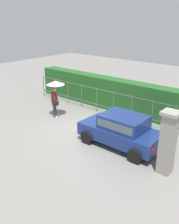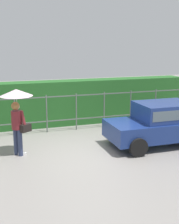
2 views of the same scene
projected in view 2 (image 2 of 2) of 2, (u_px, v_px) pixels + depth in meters
ground_plane at (91, 152)px, 9.91m from camera, size 40.00×40.00×0.00m
car at (162, 122)px, 10.47m from camera, size 3.75×1.88×1.48m
pedestrian at (17, 106)px, 9.33m from camera, size 1.01×1.01×2.09m
fence_section at (62, 111)px, 12.04m from camera, size 10.94×0.05×1.50m
hedge_row at (56, 103)px, 12.97m from camera, size 11.89×0.90×1.90m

